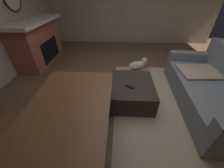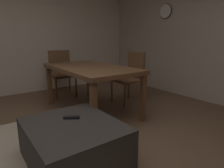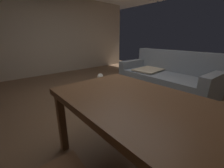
{
  "view_description": "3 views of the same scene",
  "coord_description": "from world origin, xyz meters",
  "px_view_note": "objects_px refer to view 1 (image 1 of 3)",
  "views": [
    {
      "loc": [
        2.22,
        -0.33,
        1.79
      ],
      "look_at": [
        0.55,
        -0.41,
        0.57
      ],
      "focal_mm": 21.06,
      "sensor_mm": 36.0,
      "label": 1
    },
    {
      "loc": [
        -1.31,
        0.63,
        1.15
      ],
      "look_at": [
        0.21,
        -0.48,
        0.72
      ],
      "focal_mm": 31.14,
      "sensor_mm": 36.0,
      "label": 2
    },
    {
      "loc": [
        1.91,
        -1.72,
        1.22
      ],
      "look_at": [
        0.45,
        -0.46,
        0.58
      ],
      "focal_mm": 22.45,
      "sensor_mm": 36.0,
      "label": 3
    }
  ],
  "objects_px": {
    "fireplace": "(38,42)",
    "ottoman_coffee_table": "(131,91)",
    "couch": "(214,90)",
    "dining_table": "(66,118)",
    "small_dog": "(138,64)",
    "tv_remote": "(130,87)"
  },
  "relations": [
    {
      "from": "small_dog",
      "to": "fireplace",
      "type": "bearing_deg",
      "value": -98.63
    },
    {
      "from": "fireplace",
      "to": "couch",
      "type": "distance_m",
      "value": 4.31
    },
    {
      "from": "tv_remote",
      "to": "small_dog",
      "type": "distance_m",
      "value": 1.35
    },
    {
      "from": "tv_remote",
      "to": "small_dog",
      "type": "height_order",
      "value": "tv_remote"
    },
    {
      "from": "dining_table",
      "to": "small_dog",
      "type": "relative_size",
      "value": 3.23
    },
    {
      "from": "fireplace",
      "to": "ottoman_coffee_table",
      "type": "xyz_separation_m",
      "value": [
        1.59,
        2.52,
        -0.39
      ]
    },
    {
      "from": "fireplace",
      "to": "couch",
      "type": "relative_size",
      "value": 0.85
    },
    {
      "from": "ottoman_coffee_table",
      "to": "small_dog",
      "type": "xyz_separation_m",
      "value": [
        -1.17,
        0.27,
        -0.02
      ]
    },
    {
      "from": "fireplace",
      "to": "small_dog",
      "type": "distance_m",
      "value": 2.85
    },
    {
      "from": "dining_table",
      "to": "small_dog",
      "type": "bearing_deg",
      "value": 154.3
    },
    {
      "from": "small_dog",
      "to": "couch",
      "type": "bearing_deg",
      "value": 44.52
    },
    {
      "from": "couch",
      "to": "dining_table",
      "type": "distance_m",
      "value": 2.51
    },
    {
      "from": "dining_table",
      "to": "small_dog",
      "type": "distance_m",
      "value": 2.52
    },
    {
      "from": "fireplace",
      "to": "tv_remote",
      "type": "distance_m",
      "value": 3.01
    },
    {
      "from": "ottoman_coffee_table",
      "to": "dining_table",
      "type": "bearing_deg",
      "value": -37.14
    },
    {
      "from": "ottoman_coffee_table",
      "to": "tv_remote",
      "type": "distance_m",
      "value": 0.24
    },
    {
      "from": "tv_remote",
      "to": "dining_table",
      "type": "bearing_deg",
      "value": -6.16
    },
    {
      "from": "couch",
      "to": "small_dog",
      "type": "height_order",
      "value": "couch"
    },
    {
      "from": "fireplace",
      "to": "dining_table",
      "type": "height_order",
      "value": "fireplace"
    },
    {
      "from": "fireplace",
      "to": "ottoman_coffee_table",
      "type": "bearing_deg",
      "value": 57.71
    },
    {
      "from": "tv_remote",
      "to": "dining_table",
      "type": "xyz_separation_m",
      "value": [
        0.94,
        -0.76,
        0.26
      ]
    },
    {
      "from": "ottoman_coffee_table",
      "to": "fireplace",
      "type": "bearing_deg",
      "value": -122.29
    }
  ]
}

